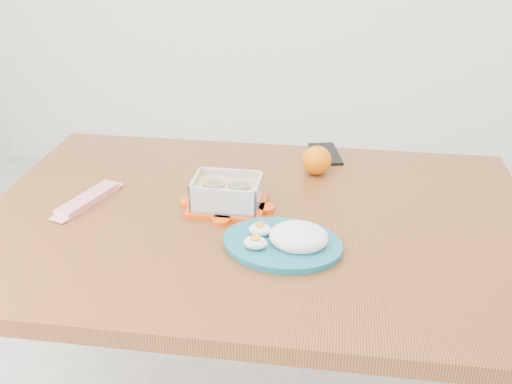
% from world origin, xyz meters
% --- Properties ---
extents(dining_table, '(1.33, 0.93, 0.75)m').
position_xyz_m(dining_table, '(0.10, 0.06, 0.66)').
color(dining_table, brown).
rests_on(dining_table, ground).
extents(food_container, '(0.18, 0.14, 0.08)m').
position_xyz_m(food_container, '(0.03, 0.08, 0.79)').
color(food_container, '#FF4C07').
rests_on(food_container, dining_table).
extents(orange_fruit, '(0.08, 0.08, 0.08)m').
position_xyz_m(orange_fruit, '(0.22, 0.31, 0.79)').
color(orange_fruit, orange).
rests_on(orange_fruit, dining_table).
extents(rice_plate, '(0.27, 0.27, 0.07)m').
position_xyz_m(rice_plate, '(0.20, -0.06, 0.77)').
color(rice_plate, '#176B80').
rests_on(rice_plate, dining_table).
extents(candy_bar, '(0.09, 0.19, 0.02)m').
position_xyz_m(candy_bar, '(-0.30, 0.04, 0.76)').
color(candy_bar, red).
rests_on(candy_bar, dining_table).
extents(smartphone, '(0.11, 0.16, 0.01)m').
position_xyz_m(smartphone, '(0.23, 0.44, 0.75)').
color(smartphone, black).
rests_on(smartphone, dining_table).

